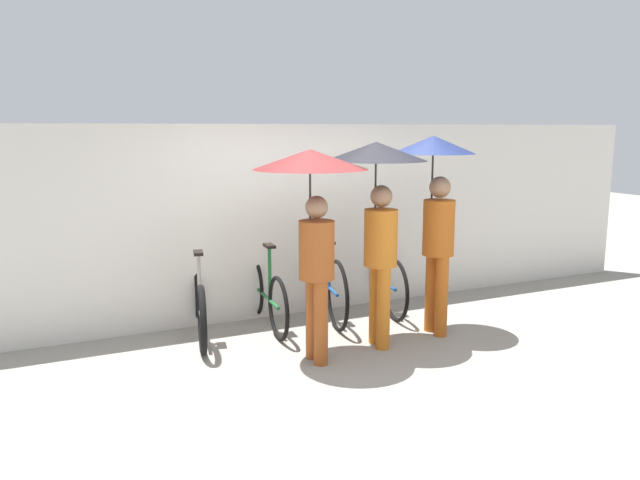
{
  "coord_description": "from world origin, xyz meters",
  "views": [
    {
      "loc": [
        -2.59,
        -4.5,
        2.11
      ],
      "look_at": [
        0.03,
        1.07,
        1.0
      ],
      "focal_mm": 35.0,
      "sensor_mm": 36.0,
      "label": 1
    }
  ],
  "objects_px": {
    "parked_bicycle_3": "(378,277)",
    "pedestrian_leading": "(312,193)",
    "parked_bicycle_2": "(325,282)",
    "parked_bicycle_0": "(199,303)",
    "pedestrian_trailing": "(435,186)",
    "parked_bicycle_1": "(266,294)",
    "pedestrian_center": "(378,187)"
  },
  "relations": [
    {
      "from": "parked_bicycle_2",
      "to": "parked_bicycle_3",
      "type": "relative_size",
      "value": 1.01
    },
    {
      "from": "parked_bicycle_1",
      "to": "parked_bicycle_2",
      "type": "relative_size",
      "value": 0.92
    },
    {
      "from": "parked_bicycle_0",
      "to": "parked_bicycle_2",
      "type": "bearing_deg",
      "value": -76.34
    },
    {
      "from": "parked_bicycle_2",
      "to": "parked_bicycle_0",
      "type": "bearing_deg",
      "value": 102.59
    },
    {
      "from": "parked_bicycle_3",
      "to": "pedestrian_center",
      "type": "relative_size",
      "value": 0.88
    },
    {
      "from": "parked_bicycle_2",
      "to": "parked_bicycle_1",
      "type": "bearing_deg",
      "value": 104.19
    },
    {
      "from": "parked_bicycle_3",
      "to": "pedestrian_leading",
      "type": "xyz_separation_m",
      "value": [
        -1.39,
        -1.17,
        1.16
      ]
    },
    {
      "from": "parked_bicycle_0",
      "to": "pedestrian_leading",
      "type": "height_order",
      "value": "pedestrian_leading"
    },
    {
      "from": "pedestrian_center",
      "to": "pedestrian_trailing",
      "type": "relative_size",
      "value": 0.97
    },
    {
      "from": "parked_bicycle_1",
      "to": "parked_bicycle_3",
      "type": "distance_m",
      "value": 1.45
    },
    {
      "from": "parked_bicycle_3",
      "to": "pedestrian_leading",
      "type": "relative_size",
      "value": 0.91
    },
    {
      "from": "parked_bicycle_1",
      "to": "pedestrian_center",
      "type": "distance_m",
      "value": 1.73
    },
    {
      "from": "parked_bicycle_2",
      "to": "parked_bicycle_3",
      "type": "xyz_separation_m",
      "value": [
        0.72,
        0.05,
        -0.03
      ]
    },
    {
      "from": "parked_bicycle_2",
      "to": "pedestrian_leading",
      "type": "distance_m",
      "value": 1.73
    },
    {
      "from": "parked_bicycle_0",
      "to": "pedestrian_leading",
      "type": "relative_size",
      "value": 0.89
    },
    {
      "from": "parked_bicycle_1",
      "to": "pedestrian_trailing",
      "type": "height_order",
      "value": "pedestrian_trailing"
    },
    {
      "from": "pedestrian_center",
      "to": "pedestrian_leading",
      "type": "bearing_deg",
      "value": -165.13
    },
    {
      "from": "parked_bicycle_2",
      "to": "parked_bicycle_3",
      "type": "height_order",
      "value": "parked_bicycle_2"
    },
    {
      "from": "parked_bicycle_0",
      "to": "pedestrian_trailing",
      "type": "relative_size",
      "value": 0.84
    },
    {
      "from": "parked_bicycle_0",
      "to": "pedestrian_leading",
      "type": "distance_m",
      "value": 1.78
    },
    {
      "from": "parked_bicycle_1",
      "to": "pedestrian_trailing",
      "type": "relative_size",
      "value": 0.79
    },
    {
      "from": "pedestrian_center",
      "to": "parked_bicycle_3",
      "type": "bearing_deg",
      "value": 64.93
    },
    {
      "from": "pedestrian_leading",
      "to": "parked_bicycle_0",
      "type": "bearing_deg",
      "value": 126.83
    },
    {
      "from": "parked_bicycle_0",
      "to": "pedestrian_center",
      "type": "xyz_separation_m",
      "value": [
        1.52,
        -0.96,
        1.2
      ]
    },
    {
      "from": "parked_bicycle_0",
      "to": "pedestrian_leading",
      "type": "bearing_deg",
      "value": -131.93
    },
    {
      "from": "parked_bicycle_2",
      "to": "pedestrian_trailing",
      "type": "height_order",
      "value": "pedestrian_trailing"
    },
    {
      "from": "parked_bicycle_2",
      "to": "pedestrian_trailing",
      "type": "bearing_deg",
      "value": -129.2
    },
    {
      "from": "parked_bicycle_1",
      "to": "parked_bicycle_3",
      "type": "bearing_deg",
      "value": -81.15
    },
    {
      "from": "parked_bicycle_2",
      "to": "pedestrian_leading",
      "type": "height_order",
      "value": "pedestrian_leading"
    },
    {
      "from": "parked_bicycle_3",
      "to": "pedestrian_center",
      "type": "xyz_separation_m",
      "value": [
        -0.65,
        -1.06,
        1.18
      ]
    },
    {
      "from": "parked_bicycle_1",
      "to": "parked_bicycle_0",
      "type": "bearing_deg",
      "value": 95.46
    },
    {
      "from": "pedestrian_leading",
      "to": "pedestrian_trailing",
      "type": "distance_m",
      "value": 1.46
    }
  ]
}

